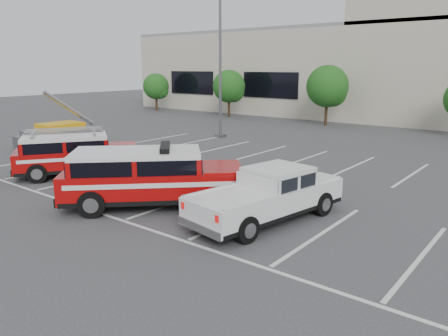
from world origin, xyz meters
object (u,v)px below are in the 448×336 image
(light_pole_left, at_px, (220,59))
(white_pickup, at_px, (268,200))
(tree_left, at_px, (230,88))
(tree_far_left, at_px, (157,87))
(tree_mid_left, at_px, (329,88))
(ladder_suv, at_px, (76,157))
(fire_chief_suv, at_px, (151,181))
(convention_building, at_px, (430,66))
(utility_rig, at_px, (59,137))

(light_pole_left, height_order, white_pickup, light_pole_left)
(tree_left, xyz_separation_m, white_pickup, (18.46, -22.01, -2.11))
(tree_far_left, relative_size, tree_left, 0.90)
(tree_left, xyz_separation_m, tree_mid_left, (10.00, 0.00, 0.27))
(tree_far_left, distance_m, ladder_suv, 29.11)
(light_pole_left, relative_size, ladder_suv, 1.88)
(tree_mid_left, bearing_deg, tree_left, -180.00)
(tree_mid_left, relative_size, white_pickup, 0.86)
(tree_mid_left, height_order, fire_chief_suv, tree_mid_left)
(convention_building, height_order, fire_chief_suv, convention_building)
(fire_chief_suv, xyz_separation_m, utility_rig, (-12.30, 4.00, -0.19))
(fire_chief_suv, distance_m, ladder_suv, 5.98)
(tree_left, bearing_deg, ladder_suv, -68.97)
(fire_chief_suv, distance_m, utility_rig, 12.94)
(fire_chief_suv, relative_size, utility_rig, 1.43)
(convention_building, xyz_separation_m, tree_left, (-15.09, -9.82, -1.95))
(light_pole_left, bearing_deg, utility_rig, -117.05)
(tree_left, xyz_separation_m, ladder_suv, (8.59, -22.34, -1.95))
(white_pickup, xyz_separation_m, utility_rig, (-16.26, 2.73, 0.03))
(white_pickup, height_order, ladder_suv, ladder_suv)
(convention_building, relative_size, tree_mid_left, 12.38)
(tree_far_left, height_order, ladder_suv, tree_far_left)
(white_pickup, bearing_deg, utility_rig, -179.37)
(ladder_suv, relative_size, utility_rig, 1.32)
(tree_left, relative_size, tree_mid_left, 0.91)
(tree_mid_left, xyz_separation_m, white_pickup, (8.46, -22.01, -2.38))
(ladder_suv, bearing_deg, fire_chief_suv, 24.76)
(tree_left, bearing_deg, utility_rig, -83.50)
(light_pole_left, xyz_separation_m, fire_chief_suv, (7.59, -13.23, -4.31))
(tree_mid_left, xyz_separation_m, fire_chief_suv, (4.50, -23.28, -2.16))
(fire_chief_suv, height_order, ladder_suv, fire_chief_suv)
(convention_building, height_order, tree_far_left, convention_building)
(tree_mid_left, distance_m, light_pole_left, 10.73)
(tree_left, distance_m, utility_rig, 19.51)
(convention_building, height_order, ladder_suv, convention_building)
(fire_chief_suv, bearing_deg, tree_left, 167.55)
(utility_rig, bearing_deg, ladder_suv, -22.07)
(ladder_suv, height_order, utility_rig, utility_rig)
(convention_building, height_order, light_pole_left, convention_building)
(utility_rig, bearing_deg, convention_building, 69.64)
(utility_rig, bearing_deg, white_pickup, -5.99)
(tree_mid_left, bearing_deg, white_pickup, -68.98)
(light_pole_left, height_order, fire_chief_suv, light_pole_left)
(tree_left, relative_size, ladder_suv, 0.81)
(convention_building, distance_m, light_pole_left, 21.49)
(convention_building, xyz_separation_m, fire_chief_suv, (-0.59, -33.09, -3.84))
(light_pole_left, relative_size, fire_chief_suv, 1.73)
(light_pole_left, xyz_separation_m, utility_rig, (-4.71, -9.23, -4.50))
(fire_chief_suv, relative_size, ladder_suv, 1.08)
(tree_far_left, bearing_deg, ladder_suv, -50.24)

